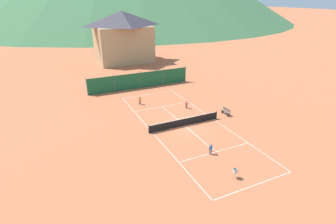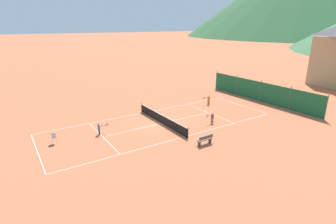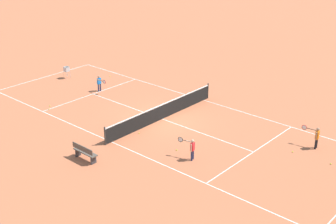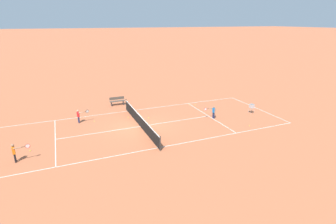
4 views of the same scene
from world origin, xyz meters
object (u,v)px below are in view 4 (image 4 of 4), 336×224
player_far_baseline (15,151)px  courtside_bench (117,101)px  tennis_ball_near_corner (195,105)px  tennis_ball_far_corner (249,125)px  player_near_service (79,115)px  tennis_ball_alley_right (190,104)px  ball_hopper (252,107)px  tennis_net (140,121)px  player_far_service (213,111)px  tennis_ball_service_box (128,117)px  tennis_ball_by_net_left (95,121)px  tennis_ball_mid_court (30,151)px  tennis_ball_alley_left (148,118)px

player_far_baseline → courtside_bench: size_ratio=0.80×
tennis_ball_near_corner → tennis_ball_far_corner: bearing=-167.2°
player_near_service → tennis_ball_alley_right: bearing=-85.4°
ball_hopper → tennis_ball_far_corner: bearing=138.6°
tennis_net → ball_hopper: bearing=-94.9°
player_far_service → player_near_service: player_near_service is taller
tennis_ball_service_box → player_far_baseline: bearing=120.8°
tennis_net → player_near_service: size_ratio=8.07×
tennis_ball_alley_right → tennis_ball_near_corner: same height
tennis_ball_far_corner → tennis_ball_near_corner: size_ratio=1.00×
tennis_ball_by_net_left → tennis_ball_service_box: (-0.15, -2.89, 0.00)m
tennis_ball_alley_right → tennis_ball_by_net_left: 9.70m
tennis_ball_by_net_left → player_far_service: bearing=-108.2°
tennis_ball_mid_court → tennis_ball_service_box: (3.69, -7.55, 0.00)m
player_far_baseline → tennis_ball_mid_court: bearing=-28.3°
tennis_net → tennis_ball_near_corner: bearing=-64.3°
player_far_service → tennis_ball_near_corner: 4.00m
player_far_baseline → tennis_ball_alley_right: size_ratio=18.14×
tennis_ball_alley_left → tennis_ball_alley_right: bearing=-68.0°
tennis_ball_mid_court → courtside_bench: courtside_bench is taller
tennis_ball_far_corner → ball_hopper: 3.26m
tennis_ball_alley_left → courtside_bench: bearing=19.8°
player_far_service → tennis_ball_service_box: size_ratio=17.17×
player_far_service → ball_hopper: size_ratio=1.27×
tennis_ball_near_corner → tennis_ball_service_box: same height
tennis_net → tennis_ball_alley_right: (3.64, -6.35, -0.47)m
player_near_service → tennis_ball_service_box: 4.14m
courtside_bench → ball_hopper: bearing=-123.6°
tennis_net → player_far_baseline: (-2.52, 8.58, 0.20)m
tennis_ball_service_box → ball_hopper: bearing=-106.8°
ball_hopper → tennis_ball_alley_left: bearing=75.0°
tennis_ball_mid_court → tennis_ball_alley_left: 9.60m
player_far_service → player_near_service: 11.42m
tennis_ball_alley_right → tennis_ball_service_box: bearing=100.7°
tennis_ball_alley_right → courtside_bench: bearing=68.5°
player_far_baseline → tennis_ball_far_corner: size_ratio=18.14×
tennis_ball_mid_court → tennis_ball_by_net_left: 6.03m
player_far_baseline → tennis_ball_alley_right: player_far_baseline is taller
tennis_net → player_far_service: (-0.66, -6.43, 0.17)m
tennis_ball_by_net_left → player_near_service: bearing=78.4°
player_far_service → player_far_baseline: 15.12m
courtside_bench → tennis_ball_by_net_left: bearing=143.9°
tennis_ball_far_corner → tennis_ball_alley_left: size_ratio=1.00×
tennis_net → tennis_ball_far_corner: (-3.29, -8.29, -0.47)m
player_near_service → tennis_ball_by_net_left: 1.36m
tennis_ball_far_corner → tennis_ball_alley_right: same height
tennis_ball_mid_court → tennis_net: bearing=-80.6°
player_near_service → tennis_ball_by_net_left: (-0.24, -1.18, -0.63)m
tennis_ball_mid_court → tennis_ball_service_box: bearing=-64.0°
tennis_ball_service_box → ball_hopper: ball_hopper is taller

